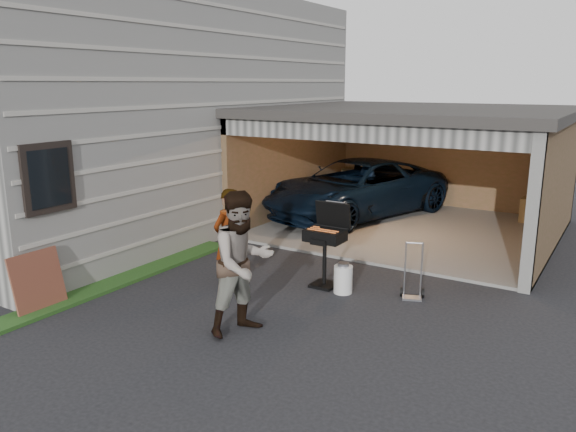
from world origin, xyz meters
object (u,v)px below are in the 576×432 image
man (243,263)px  propane_tank (343,279)px  hand_truck (412,287)px  plywood_panel (38,282)px  woman (228,238)px  bbq_grill (326,238)px  minivan (355,191)px

man → propane_tank: bearing=6.9°
propane_tank → hand_truck: size_ratio=0.50×
man → plywood_panel: bearing=129.1°
man → plywood_panel: size_ratio=2.16×
woman → hand_truck: (2.88, 1.15, -0.68)m
woman → man: 1.87m
man → hand_truck: (1.58, 2.49, -0.83)m
plywood_panel → hand_truck: hand_truck is taller
woman → hand_truck: 3.17m
bbq_grill → hand_truck: size_ratio=1.53×
minivan → woman: 5.77m
minivan → woman: size_ratio=3.04×
man → bbq_grill: man is taller
minivan → woman: (0.34, -5.76, 0.13)m
woman → bbq_grill: size_ratio=1.19×
bbq_grill → plywood_panel: (-3.24, -3.29, -0.40)m
hand_truck → propane_tank: bearing=178.7°
plywood_panel → hand_truck: size_ratio=0.99×
plywood_panel → hand_truck: 5.91m
minivan → hand_truck: minivan is taller
bbq_grill → hand_truck: 1.64m
bbq_grill → plywood_panel: 4.63m
minivan → man: man is taller
woman → propane_tank: woman is taller
man → plywood_panel: 3.36m
propane_tank → plywood_panel: plywood_panel is taller
bbq_grill → propane_tank: 0.76m
plywood_panel → hand_truck: bearing=36.9°
minivan → man: bearing=-58.9°
propane_tank → plywood_panel: bearing=-139.2°
minivan → propane_tank: 5.47m
minivan → hand_truck: 5.65m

